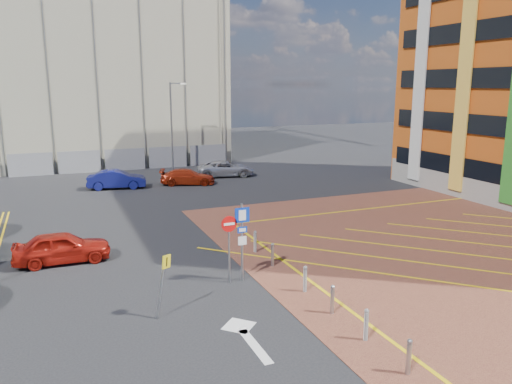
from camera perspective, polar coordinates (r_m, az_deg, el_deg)
ground at (r=19.53m, az=-1.90°, el=-11.30°), size 140.00×140.00×0.00m
forecourt at (r=27.43m, az=26.78°, el=-5.62°), size 26.00×26.00×0.02m
lamp_back at (r=46.09m, az=-9.54°, el=7.77°), size 1.53×0.16×8.00m
sign_cluster at (r=19.82m, az=-2.15°, el=-4.93°), size 1.17×0.12×3.20m
warning_sign at (r=17.25m, az=-10.60°, el=-9.66°), size 0.64×0.39×2.25m
bollard_row at (r=18.85m, az=6.59°, el=-10.73°), size 0.14×11.14×0.90m
construction_building at (r=57.22m, az=-16.74°, el=14.92°), size 21.20×19.20×22.00m
construction_fence at (r=47.83m, az=-13.54°, el=3.70°), size 21.60×0.06×2.00m
car_red_left at (r=23.92m, az=-21.29°, el=-5.90°), size 4.16×1.75×1.40m
car_blue_back at (r=39.42m, az=-15.63°, el=1.41°), size 4.54×2.30×1.43m
car_red_back at (r=39.91m, az=-7.82°, el=1.74°), size 4.62×3.01×1.24m
car_silver_back at (r=43.16m, az=-3.46°, el=2.69°), size 5.20×3.16×1.35m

